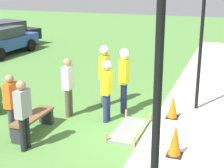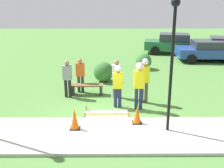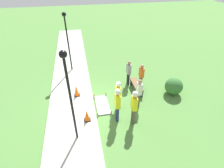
{
  "view_description": "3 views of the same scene",
  "coord_description": "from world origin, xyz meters",
  "px_view_note": "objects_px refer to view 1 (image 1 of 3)",
  "views": [
    {
      "loc": [
        -7.99,
        -1.94,
        3.9
      ],
      "look_at": [
        0.33,
        1.06,
        1.17
      ],
      "focal_mm": 55.0,
      "sensor_mm": 36.0,
      "label": 1
    },
    {
      "loc": [
        0.17,
        -9.62,
        4.47
      ],
      "look_at": [
        0.25,
        1.99,
        0.78
      ],
      "focal_mm": 45.0,
      "sensor_mm": 36.0,
      "label": 2
    },
    {
      "loc": [
        7.57,
        -0.51,
        6.7
      ],
      "look_at": [
        -0.45,
        1.13,
        1.05
      ],
      "focal_mm": 28.0,
      "sensor_mm": 36.0,
      "label": 3
    }
  ],
  "objects_px": {
    "lamppost_far": "(158,82)",
    "traffic_cone_near_patch": "(175,140)",
    "worker_trainee": "(107,85)",
    "parked_car_black": "(3,34)",
    "park_bench": "(33,121)",
    "bystander_in_orange_shirt": "(12,102)",
    "bystander_in_gray_shirt": "(68,84)",
    "worker_assistant": "(124,74)",
    "traffic_cone_far_patch": "(173,107)",
    "bystander_in_white_shirt": "(23,111)",
    "lamppost_near": "(203,16)",
    "parked_car_blue": "(0,40)",
    "worker_supervisor": "(104,69)"
  },
  "relations": [
    {
      "from": "lamppost_far",
      "to": "traffic_cone_near_patch",
      "type": "bearing_deg",
      "value": 4.39
    },
    {
      "from": "worker_trainee",
      "to": "parked_car_black",
      "type": "relative_size",
      "value": 0.39
    },
    {
      "from": "park_bench",
      "to": "lamppost_far",
      "type": "relative_size",
      "value": 0.37
    },
    {
      "from": "bystander_in_orange_shirt",
      "to": "bystander_in_gray_shirt",
      "type": "xyz_separation_m",
      "value": [
        1.7,
        -0.73,
        0.06
      ]
    },
    {
      "from": "park_bench",
      "to": "worker_assistant",
      "type": "bearing_deg",
      "value": -38.24
    },
    {
      "from": "bystander_in_orange_shirt",
      "to": "parked_car_black",
      "type": "relative_size",
      "value": 0.36
    },
    {
      "from": "traffic_cone_far_patch",
      "to": "bystander_in_gray_shirt",
      "type": "xyz_separation_m",
      "value": [
        -0.67,
        2.93,
        0.57
      ]
    },
    {
      "from": "traffic_cone_far_patch",
      "to": "worker_trainee",
      "type": "distance_m",
      "value": 1.97
    },
    {
      "from": "worker_assistant",
      "to": "bystander_in_white_shirt",
      "type": "xyz_separation_m",
      "value": [
        -3.08,
        1.45,
        -0.23
      ]
    },
    {
      "from": "worker_assistant",
      "to": "park_bench",
      "type": "bearing_deg",
      "value": 141.76
    },
    {
      "from": "lamppost_near",
      "to": "bystander_in_orange_shirt",
      "type": "bearing_deg",
      "value": 128.58
    },
    {
      "from": "parked_car_blue",
      "to": "worker_supervisor",
      "type": "bearing_deg",
      "value": -122.07
    },
    {
      "from": "worker_supervisor",
      "to": "bystander_in_white_shirt",
      "type": "bearing_deg",
      "value": 168.22
    },
    {
      "from": "traffic_cone_near_patch",
      "to": "lamppost_near",
      "type": "height_order",
      "value": "lamppost_near"
    },
    {
      "from": "park_bench",
      "to": "bystander_in_orange_shirt",
      "type": "xyz_separation_m",
      "value": [
        -0.33,
        0.37,
        0.59
      ]
    },
    {
      "from": "park_bench",
      "to": "lamppost_far",
      "type": "distance_m",
      "value": 5.78
    },
    {
      "from": "worker_assistant",
      "to": "lamppost_near",
      "type": "height_order",
      "value": "lamppost_near"
    },
    {
      "from": "bystander_in_gray_shirt",
      "to": "lamppost_near",
      "type": "distance_m",
      "value": 4.29
    },
    {
      "from": "traffic_cone_far_patch",
      "to": "park_bench",
      "type": "xyz_separation_m",
      "value": [
        -2.04,
        3.28,
        -0.08
      ]
    },
    {
      "from": "lamppost_near",
      "to": "traffic_cone_near_patch",
      "type": "bearing_deg",
      "value": 177.99
    },
    {
      "from": "bystander_in_orange_shirt",
      "to": "lamppost_far",
      "type": "height_order",
      "value": "lamppost_far"
    },
    {
      "from": "worker_assistant",
      "to": "bystander_in_gray_shirt",
      "type": "xyz_separation_m",
      "value": [
        -0.87,
        1.41,
        -0.21
      ]
    },
    {
      "from": "bystander_in_white_shirt",
      "to": "parked_car_blue",
      "type": "bearing_deg",
      "value": 39.79
    },
    {
      "from": "bystander_in_white_shirt",
      "to": "parked_car_blue",
      "type": "height_order",
      "value": "bystander_in_white_shirt"
    },
    {
      "from": "traffic_cone_far_patch",
      "to": "lamppost_near",
      "type": "xyz_separation_m",
      "value": [
        0.99,
        -0.55,
        2.46
      ]
    },
    {
      "from": "worker_supervisor",
      "to": "parked_car_black",
      "type": "relative_size",
      "value": 0.43
    },
    {
      "from": "parked_car_black",
      "to": "traffic_cone_near_patch",
      "type": "bearing_deg",
      "value": -115.48
    },
    {
      "from": "bystander_in_gray_shirt",
      "to": "bystander_in_white_shirt",
      "type": "xyz_separation_m",
      "value": [
        -2.21,
        0.04,
        -0.03
      ]
    },
    {
      "from": "traffic_cone_far_patch",
      "to": "bystander_in_white_shirt",
      "type": "height_order",
      "value": "bystander_in_white_shirt"
    },
    {
      "from": "worker_assistant",
      "to": "worker_trainee",
      "type": "relative_size",
      "value": 1.1
    },
    {
      "from": "lamppost_far",
      "to": "worker_supervisor",
      "type": "bearing_deg",
      "value": 26.36
    },
    {
      "from": "park_bench",
      "to": "lamppost_far",
      "type": "bearing_deg",
      "value": -130.66
    },
    {
      "from": "traffic_cone_near_patch",
      "to": "parked_car_blue",
      "type": "height_order",
      "value": "parked_car_blue"
    },
    {
      "from": "park_bench",
      "to": "bystander_in_orange_shirt",
      "type": "bearing_deg",
      "value": 131.29
    },
    {
      "from": "traffic_cone_near_patch",
      "to": "bystander_in_white_shirt",
      "type": "relative_size",
      "value": 0.44
    },
    {
      "from": "worker_supervisor",
      "to": "traffic_cone_far_patch",
      "type": "bearing_deg",
      "value": -102.67
    },
    {
      "from": "park_bench",
      "to": "worker_assistant",
      "type": "height_order",
      "value": "worker_assistant"
    },
    {
      "from": "traffic_cone_near_patch",
      "to": "parked_car_black",
      "type": "bearing_deg",
      "value": 50.52
    },
    {
      "from": "bystander_in_white_shirt",
      "to": "traffic_cone_far_patch",
      "type": "bearing_deg",
      "value": -45.88
    },
    {
      "from": "traffic_cone_far_patch",
      "to": "worker_assistant",
      "type": "bearing_deg",
      "value": 82.6
    },
    {
      "from": "worker_supervisor",
      "to": "worker_assistant",
      "type": "distance_m",
      "value": 0.81
    },
    {
      "from": "worker_supervisor",
      "to": "bystander_in_orange_shirt",
      "type": "distance_m",
      "value": 3.21
    },
    {
      "from": "traffic_cone_near_patch",
      "to": "worker_supervisor",
      "type": "relative_size",
      "value": 0.38
    },
    {
      "from": "worker_assistant",
      "to": "bystander_in_white_shirt",
      "type": "relative_size",
      "value": 1.15
    },
    {
      "from": "traffic_cone_near_patch",
      "to": "traffic_cone_far_patch",
      "type": "relative_size",
      "value": 1.14
    },
    {
      "from": "worker_supervisor",
      "to": "worker_trainee",
      "type": "distance_m",
      "value": 1.27
    },
    {
      "from": "worker_supervisor",
      "to": "lamppost_far",
      "type": "distance_m",
      "value": 6.84
    },
    {
      "from": "traffic_cone_far_patch",
      "to": "bystander_in_orange_shirt",
      "type": "height_order",
      "value": "bystander_in_orange_shirt"
    },
    {
      "from": "traffic_cone_near_patch",
      "to": "bystander_in_orange_shirt",
      "type": "bearing_deg",
      "value": 92.87
    },
    {
      "from": "worker_trainee",
      "to": "park_bench",
      "type": "bearing_deg",
      "value": 132.31
    }
  ]
}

